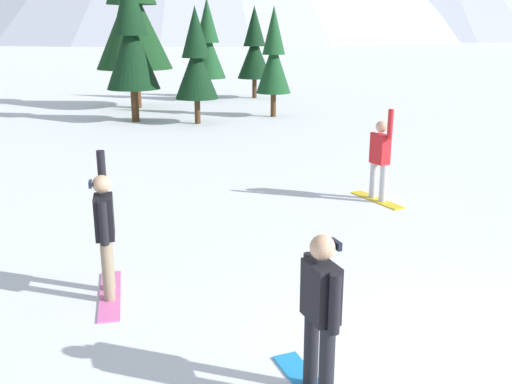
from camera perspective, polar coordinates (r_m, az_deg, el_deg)
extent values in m
cylinder|color=black|center=(5.93, 5.53, -15.35)|extent=(0.15, 0.15, 0.84)
cylinder|color=black|center=(5.69, 7.06, -16.87)|extent=(0.15, 0.15, 0.84)
cube|color=black|center=(5.47, 6.50, -9.84)|extent=(0.25, 0.41, 0.57)
cylinder|color=black|center=(5.68, 5.25, -8.86)|extent=(0.11, 0.11, 0.58)
cylinder|color=black|center=(5.27, 7.85, -11.03)|extent=(0.11, 0.11, 0.58)
sphere|color=tan|center=(5.29, 6.65, -5.52)|extent=(0.24, 0.24, 0.24)
cube|color=black|center=(5.36, 7.98, -5.20)|extent=(0.04, 0.17, 0.08)
cube|color=pink|center=(8.19, -14.36, -9.93)|extent=(0.57, 1.57, 0.02)
cylinder|color=gray|center=(7.87, -14.60, -7.64)|extent=(0.15, 0.15, 0.83)
cylinder|color=gray|center=(8.16, -14.54, -6.76)|extent=(0.15, 0.15, 0.83)
cube|color=black|center=(7.77, -14.92, -2.43)|extent=(0.31, 0.44, 0.58)
cylinder|color=black|center=(7.53, -14.99, -3.05)|extent=(0.11, 0.11, 0.58)
cylinder|color=black|center=(7.88, -15.14, 1.88)|extent=(0.11, 0.11, 0.60)
sphere|color=tan|center=(7.65, -15.16, 0.76)|extent=(0.24, 0.24, 0.24)
cube|color=black|center=(7.65, -16.21, 0.77)|extent=(0.07, 0.17, 0.08)
cube|color=yellow|center=(12.43, 12.00, -0.78)|extent=(0.40, 1.47, 0.02)
cylinder|color=#B7B7BC|center=(12.44, 11.64, 1.19)|extent=(0.15, 0.15, 0.79)
cylinder|color=#B7B7BC|center=(12.21, 12.59, 0.85)|extent=(0.15, 0.15, 0.79)
cube|color=red|center=(12.16, 12.30, 4.22)|extent=(0.27, 0.42, 0.62)
cylinder|color=red|center=(12.36, 11.53, 4.53)|extent=(0.11, 0.11, 0.58)
cylinder|color=red|center=(11.87, 13.27, 6.62)|extent=(0.11, 0.11, 0.60)
sphere|color=tan|center=(12.08, 12.43, 6.39)|extent=(0.24, 0.24, 0.24)
cube|color=black|center=(12.17, 12.94, 6.48)|extent=(0.05, 0.17, 0.08)
cylinder|color=#472D19|center=(23.98, 1.74, 8.70)|extent=(0.22, 0.22, 0.98)
cone|color=#194723|center=(23.83, 1.77, 12.35)|extent=(1.43, 1.43, 2.08)
cone|color=#194723|center=(23.78, 1.80, 15.86)|extent=(0.93, 0.93, 1.91)
cylinder|color=#472D19|center=(30.59, -0.15, 10.33)|extent=(0.24, 0.24, 1.03)
cone|color=black|center=(30.48, -0.16, 13.36)|extent=(1.77, 1.77, 2.20)
cone|color=black|center=(30.44, -0.16, 16.26)|extent=(1.15, 1.15, 2.02)
cylinder|color=#472D19|center=(27.27, -11.86, 10.09)|extent=(0.40, 0.40, 1.77)
cone|color=#143819|center=(27.14, -12.21, 15.92)|extent=(3.41, 3.41, 3.77)
cylinder|color=#472D19|center=(23.14, -12.00, 8.47)|extent=(0.29, 0.29, 1.27)
cone|color=black|center=(22.98, -12.29, 13.39)|extent=(2.05, 2.05, 2.71)
cone|color=black|center=(22.98, -12.58, 18.11)|extent=(1.33, 1.33, 2.48)
cylinder|color=#472D19|center=(29.80, -4.75, 10.20)|extent=(0.25, 0.25, 1.11)
cone|color=#194723|center=(29.68, -4.83, 13.54)|extent=(1.80, 1.80, 2.36)
cone|color=#194723|center=(29.66, -4.91, 16.73)|extent=(1.17, 1.17, 2.16)
cylinder|color=#472D19|center=(22.26, -5.87, 8.04)|extent=(0.22, 0.22, 0.96)
cone|color=black|center=(22.11, -5.98, 11.92)|extent=(1.65, 1.65, 2.05)
cone|color=black|center=(22.05, -6.09, 15.64)|extent=(1.07, 1.07, 1.88)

